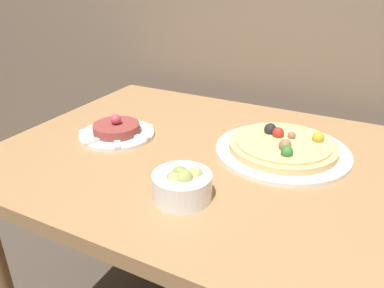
{
  "coord_description": "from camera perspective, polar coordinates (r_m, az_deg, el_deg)",
  "views": [
    {
      "loc": [
        0.32,
        -0.37,
        1.21
      ],
      "look_at": [
        -0.05,
        0.35,
        0.83
      ],
      "focal_mm": 35.0,
      "sensor_mm": 36.0,
      "label": 1
    }
  ],
  "objects": [
    {
      "name": "dining_table",
      "position": [
        0.99,
        3.66,
        -7.86
      ],
      "size": [
        1.09,
        0.79,
        0.79
      ],
      "color": "#AD7F51",
      "rests_on": "ground_plane"
    },
    {
      "name": "pizza_plate",
      "position": [
        0.96,
        13.66,
        -0.46
      ],
      "size": [
        0.33,
        0.33,
        0.06
      ],
      "color": "white",
      "rests_on": "dining_table"
    },
    {
      "name": "tartare_plate",
      "position": [
        1.05,
        -11.39,
        1.95
      ],
      "size": [
        0.21,
        0.2,
        0.06
      ],
      "color": "white",
      "rests_on": "dining_table"
    },
    {
      "name": "small_bowl",
      "position": [
        0.75,
        -1.51,
        -6.17
      ],
      "size": [
        0.12,
        0.12,
        0.07
      ],
      "color": "white",
      "rests_on": "dining_table"
    }
  ]
}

